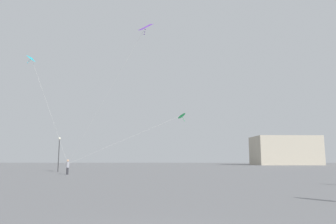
# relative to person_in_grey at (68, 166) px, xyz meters

# --- Properties ---
(person_in_grey) EXTENTS (0.40, 0.40, 1.82)m
(person_in_grey) POSITION_rel_person_in_grey_xyz_m (0.00, 0.00, 0.00)
(person_in_grey) COLOR #2D2D33
(person_in_grey) RESTS_ON ground_plane
(kite_violet_delta) EXTENTS (11.11, 8.75, 14.46)m
(kite_violet_delta) POSITION_rel_person_in_grey_xyz_m (9.96, -7.68, 14.08)
(kite_violet_delta) COLOR purple
(kite_cyan_diamond) EXTENTS (3.30, 6.06, 12.07)m
(kite_cyan_diamond) POSITION_rel_person_in_grey_xyz_m (-2.71, -5.37, 11.84)
(kite_cyan_diamond) COLOR #1EB2C6
(kite_emerald_diamond) EXTENTS (14.52, 1.29, 6.20)m
(kite_emerald_diamond) POSITION_rel_person_in_grey_xyz_m (13.75, -0.59, 6.05)
(kite_emerald_diamond) COLOR green
(building_left_hall) EXTENTS (20.20, 13.20, 8.95)m
(building_left_hall) POSITION_rel_person_in_grey_xyz_m (47.55, 62.76, 3.48)
(building_left_hall) COLOR #B2A893
(building_left_hall) RESTS_ON ground_plane
(lamppost_east) EXTENTS (0.36, 0.36, 5.04)m
(lamppost_east) POSITION_rel_person_in_grey_xyz_m (-3.88, 7.16, 2.38)
(lamppost_east) COLOR #2D2D30
(lamppost_east) RESTS_ON ground_plane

